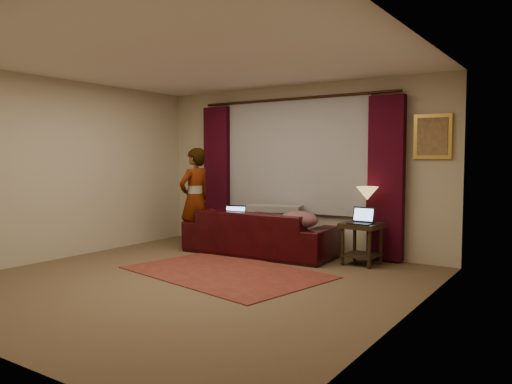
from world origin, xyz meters
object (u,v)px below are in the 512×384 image
Objects in this scene: tiffany_lamp at (367,204)px; person at (195,199)px; sofa at (260,224)px; laptop_sofa at (233,215)px; laptop_table at (360,216)px; end_table at (362,244)px.

tiffany_lamp is 2.73m from person.
person is at bearing -169.02° from tiffany_lamp.
sofa is at bearing 109.64° from person.
laptop_sofa is 1.14× the size of laptop_table.
end_table is at bearing -94.57° from tiffany_lamp.
end_table is 2.74m from person.
laptop_sofa reaches higher than end_table.
end_table is at bearing -4.79° from laptop_sofa.
end_table is at bearing 106.40° from person.
tiffany_lamp reaches higher than laptop_sofa.
tiffany_lamp is (1.59, 0.30, 0.35)m from sofa.
laptop_sofa is at bearing -170.66° from end_table.
sofa is 1.59m from end_table.
sofa is at bearing -169.15° from tiffany_lamp.
laptop_table is at bearing -86.60° from tiffany_lamp.
person is (-2.70, -0.24, 0.12)m from laptop_table.
end_table is (1.57, 0.16, -0.18)m from sofa.
person is (-2.68, -0.52, -0.01)m from tiffany_lamp.
person is at bearing 8.45° from sofa.
sofa is at bearing 9.30° from laptop_sofa.
end_table is at bearing -177.08° from sofa.
tiffany_lamp is 0.30× the size of person.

